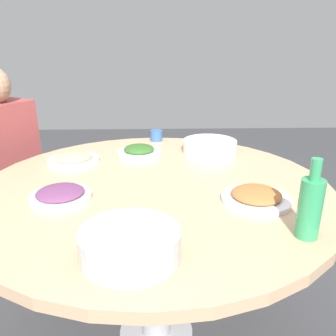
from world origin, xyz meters
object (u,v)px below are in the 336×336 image
(soup_bowl, at_px, (210,147))
(dish_stirfry, at_px, (256,197))
(tea_cup_near, at_px, (156,135))
(round_dining_table, at_px, (154,207))
(stool_for_diner_left, at_px, (17,241))
(dish_greens, at_px, (139,151))
(green_bottle, at_px, (310,206))
(rice_bowl, at_px, (130,243))
(dish_shrimp, at_px, (73,159))
(dish_eggplant, at_px, (60,195))
(diner_left, at_px, (2,153))

(soup_bowl, relative_size, dish_stirfry, 1.14)
(dish_stirfry, xyz_separation_m, tea_cup_near, (-0.35, 0.79, 0.01))
(round_dining_table, bearing_deg, stool_for_diner_left, 147.86)
(dish_greens, height_order, dish_stirfry, dish_greens)
(green_bottle, distance_m, tea_cup_near, 1.11)
(rice_bowl, bearing_deg, dish_shrimp, 112.57)
(soup_bowl, bearing_deg, dish_greens, -175.06)
(rice_bowl, bearing_deg, stool_for_diner_left, 126.88)
(green_bottle, bearing_deg, stool_for_diner_left, 144.01)
(round_dining_table, height_order, tea_cup_near, tea_cup_near)
(dish_shrimp, bearing_deg, green_bottle, -39.46)
(green_bottle, bearing_deg, dish_greens, 124.09)
(rice_bowl, height_order, dish_shrimp, rice_bowl)
(dish_shrimp, distance_m, stool_for_diner_left, 0.75)
(dish_eggplant, bearing_deg, green_bottle, -19.30)
(dish_eggplant, bearing_deg, rice_bowl, -52.77)
(dish_eggplant, xyz_separation_m, dish_stirfry, (0.69, -0.04, 0.00))
(soup_bowl, distance_m, diner_left, 1.08)
(dish_stirfry, xyz_separation_m, diner_left, (-1.16, 0.67, -0.04))
(tea_cup_near, height_order, stool_for_diner_left, tea_cup_near)
(round_dining_table, bearing_deg, tea_cup_near, 89.27)
(dish_greens, bearing_deg, rice_bowl, -88.83)
(rice_bowl, distance_m, dish_stirfry, 0.52)
(dish_shrimp, xyz_separation_m, tea_cup_near, (0.38, 0.36, 0.01))
(soup_bowl, height_order, tea_cup_near, soup_bowl)
(stool_for_diner_left, bearing_deg, green_bottle, -35.99)
(tea_cup_near, relative_size, stool_for_diner_left, 0.16)
(dish_eggplant, xyz_separation_m, tea_cup_near, (0.34, 0.76, 0.01))
(dish_stirfry, xyz_separation_m, stool_for_diner_left, (-1.16, 0.67, -0.57))
(soup_bowl, height_order, dish_eggplant, soup_bowl)
(round_dining_table, height_order, dish_greens, dish_greens)
(dish_shrimp, bearing_deg, rice_bowl, -67.43)
(soup_bowl, relative_size, diner_left, 0.36)
(green_bottle, bearing_deg, dish_eggplant, 160.70)
(dish_eggplant, height_order, green_bottle, green_bottle)
(rice_bowl, xyz_separation_m, diner_left, (-0.74, 0.99, -0.07))
(green_bottle, relative_size, diner_left, 0.31)
(rice_bowl, xyz_separation_m, tea_cup_near, (0.07, 1.11, -0.01))
(green_bottle, bearing_deg, diner_left, 144.01)
(dish_greens, distance_m, stool_for_diner_left, 0.93)
(round_dining_table, relative_size, dish_greens, 6.52)
(soup_bowl, bearing_deg, stool_for_diner_left, 174.28)
(rice_bowl, bearing_deg, round_dining_table, 83.18)
(round_dining_table, xyz_separation_m, dish_eggplant, (-0.33, -0.13, 0.12))
(rice_bowl, distance_m, green_bottle, 0.51)
(rice_bowl, relative_size, tea_cup_near, 3.89)
(green_bottle, xyz_separation_m, tea_cup_near, (-0.43, 1.03, -0.07))
(round_dining_table, xyz_separation_m, soup_bowl, (0.27, 0.39, 0.13))
(round_dining_table, distance_m, rice_bowl, 0.51)
(dish_greens, relative_size, green_bottle, 0.89)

